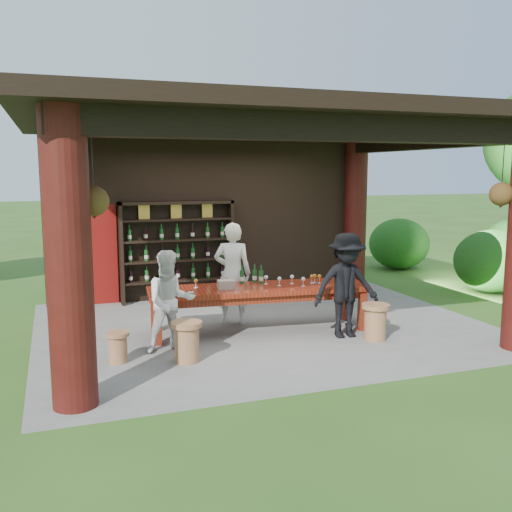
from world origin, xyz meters
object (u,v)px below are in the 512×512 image
object	(u,v)px
host	(233,273)
guest_woman	(170,302)
stool_near_right	(375,321)
guest_man	(346,285)
tasting_table	(259,293)
stool_near_left	(187,341)
wine_shelf	(178,251)
stool_far_left	(118,346)
napkin_basket	(226,285)

from	to	relation	value
host	guest_woman	distance (m)	1.81
stool_near_right	host	bearing A→B (deg)	136.34
guest_woman	guest_man	size ratio (longest dim) A/B	0.90
stool_near_right	guest_woman	distance (m)	3.19
tasting_table	host	xyz separation A→B (m)	(-0.25, 0.65, 0.24)
stool_near_right	stool_near_left	bearing A→B (deg)	-179.41
stool_near_left	guest_woman	xyz separation A→B (m)	(-0.12, 0.51, 0.45)
stool_near_right	guest_woman	size ratio (longest dim) A/B	0.38
tasting_table	guest_woman	distance (m)	1.68
wine_shelf	stool_far_left	xyz separation A→B (m)	(-1.59, -3.51, -0.79)
wine_shelf	tasting_table	world-z (taller)	wine_shelf
stool_near_right	napkin_basket	distance (m)	2.41
wine_shelf	stool_far_left	world-z (taller)	wine_shelf
tasting_table	host	world-z (taller)	host
tasting_table	stool_near_right	xyz separation A→B (m)	(1.55, -1.06, -0.34)
wine_shelf	host	distance (m)	2.13
stool_far_left	stool_near_right	bearing A→B (deg)	-3.69
napkin_basket	stool_near_right	bearing A→B (deg)	-26.55
stool_far_left	guest_woman	bearing A→B (deg)	16.30
stool_near_left	stool_far_left	bearing A→B (deg)	162.63
napkin_basket	stool_far_left	bearing A→B (deg)	-155.92
guest_woman	stool_near_right	bearing A→B (deg)	-8.90
stool_far_left	wine_shelf	bearing A→B (deg)	65.71
tasting_table	napkin_basket	world-z (taller)	napkin_basket
tasting_table	stool_near_left	distance (m)	1.85
wine_shelf	guest_man	distance (m)	3.98
host	guest_woman	world-z (taller)	host
stool_far_left	stool_near_left	bearing A→B (deg)	-17.37
stool_far_left	host	bearing A→B (deg)	34.64
napkin_basket	wine_shelf	bearing A→B (deg)	94.40
host	napkin_basket	xyz separation A→B (m)	(-0.32, -0.66, -0.05)
stool_near_right	guest_woman	bearing A→B (deg)	171.24
tasting_table	stool_far_left	distance (m)	2.53
stool_near_right	tasting_table	bearing A→B (deg)	145.54
stool_near_right	host	xyz separation A→B (m)	(-1.79, 1.71, 0.57)
tasting_table	stool_far_left	world-z (taller)	tasting_table
wine_shelf	stool_near_right	xyz separation A→B (m)	(2.32, -3.77, -0.71)
stool_far_left	napkin_basket	distance (m)	2.05
tasting_table	napkin_basket	xyz separation A→B (m)	(-0.56, -0.01, 0.18)
tasting_table	host	bearing A→B (deg)	110.74
host	napkin_basket	world-z (taller)	host
stool_near_right	stool_far_left	size ratio (longest dim) A/B	1.32
stool_near_right	stool_far_left	xyz separation A→B (m)	(-3.90, 0.25, -0.07)
guest_man	napkin_basket	world-z (taller)	guest_man
stool_near_left	host	world-z (taller)	host
guest_woman	guest_man	world-z (taller)	guest_man
napkin_basket	tasting_table	bearing A→B (deg)	0.79
stool_far_left	guest_man	xyz separation A→B (m)	(3.55, 0.05, 0.60)
host	stool_far_left	bearing A→B (deg)	58.75
guest_woman	stool_far_left	bearing A→B (deg)	-163.84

